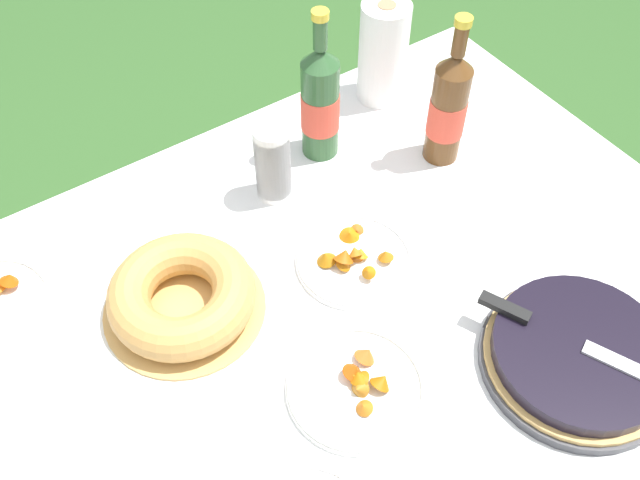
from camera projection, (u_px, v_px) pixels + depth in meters
The scene contains 11 objects.
garden_table at pixel (339, 354), 1.30m from camera, with size 1.55×1.20×0.70m.
tablecloth at pixel (340, 340), 1.27m from camera, with size 1.56×1.21×0.10m.
berry_tart at pixel (578, 356), 1.20m from camera, with size 0.33×0.33×0.06m.
serving_knife at pixel (567, 337), 1.18m from camera, with size 0.18×0.35×0.01m.
bundt_cake at pixel (182, 296), 1.26m from camera, with size 0.29×0.29×0.08m.
cup_stack at pixel (273, 163), 1.41m from camera, with size 0.07×0.07×0.18m.
cider_bottle_green at pixel (320, 103), 1.46m from camera, with size 0.08×0.08×0.34m.
cider_bottle_amber at pixel (448, 108), 1.45m from camera, with size 0.08×0.08×0.34m.
snack_plate_right at pixel (354, 258), 1.35m from camera, with size 0.23×0.23×0.06m.
snack_plate_far at pixel (357, 386), 1.18m from camera, with size 0.24×0.24×0.05m.
paper_towel_roll at pixel (383, 52), 1.58m from camera, with size 0.11×0.11×0.24m.
Camera 1 is at (-0.40, -0.53, 1.78)m, focal length 40.00 mm.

